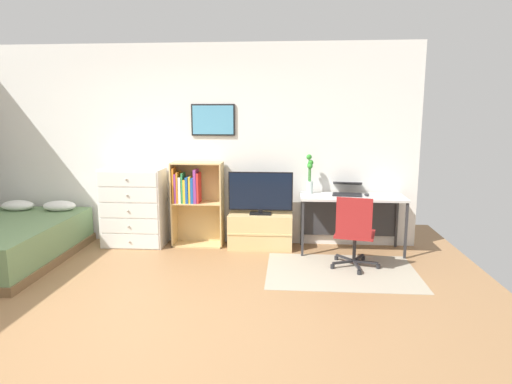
% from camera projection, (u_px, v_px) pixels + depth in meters
% --- Properties ---
extents(ground_plane, '(7.20, 7.20, 0.00)m').
position_uv_depth(ground_plane, '(134.00, 318.00, 3.89)').
color(ground_plane, '#936B44').
extents(wall_back_with_posters, '(6.12, 0.09, 2.70)m').
position_uv_depth(wall_back_with_posters, '(191.00, 145.00, 6.03)').
color(wall_back_with_posters, silver).
rests_on(wall_back_with_posters, ground_plane).
extents(area_rug, '(1.70, 1.20, 0.01)m').
position_uv_depth(area_rug, '(341.00, 271.00, 5.03)').
color(area_rug, '#9E937F').
rests_on(area_rug, ground_plane).
extents(bed, '(1.39, 2.09, 0.61)m').
position_uv_depth(bed, '(7.00, 242.00, 5.32)').
color(bed, brown).
rests_on(bed, ground_plane).
extents(dresser, '(0.82, 0.46, 1.05)m').
position_uv_depth(dresser, '(134.00, 207.00, 5.97)').
color(dresser, white).
rests_on(dresser, ground_plane).
extents(bookshelf, '(0.68, 0.30, 1.14)m').
position_uv_depth(bookshelf, '(193.00, 197.00, 5.94)').
color(bookshelf, tan).
rests_on(bookshelf, ground_plane).
extents(tv_stand, '(0.85, 0.41, 0.46)m').
position_uv_depth(tv_stand, '(261.00, 231.00, 5.90)').
color(tv_stand, tan).
rests_on(tv_stand, ground_plane).
extents(television, '(0.85, 0.16, 0.57)m').
position_uv_depth(television, '(260.00, 193.00, 5.79)').
color(television, black).
rests_on(television, tv_stand).
extents(desk, '(1.33, 0.55, 0.74)m').
position_uv_depth(desk, '(351.00, 205.00, 5.75)').
color(desk, silver).
rests_on(desk, ground_plane).
extents(office_chair, '(0.58, 0.57, 0.86)m').
position_uv_depth(office_chair, '(354.00, 231.00, 5.04)').
color(office_chair, '#232326').
rests_on(office_chair, ground_plane).
extents(laptop, '(0.42, 0.45, 0.16)m').
position_uv_depth(laptop, '(347.00, 189.00, 5.76)').
color(laptop, black).
rests_on(laptop, desk).
extents(computer_mouse, '(0.06, 0.10, 0.03)m').
position_uv_depth(computer_mouse, '(367.00, 195.00, 5.64)').
color(computer_mouse, '#262628').
rests_on(computer_mouse, desk).
extents(bamboo_vase, '(0.09, 0.11, 0.52)m').
position_uv_depth(bamboo_vase, '(310.00, 175.00, 5.79)').
color(bamboo_vase, silver).
rests_on(bamboo_vase, desk).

